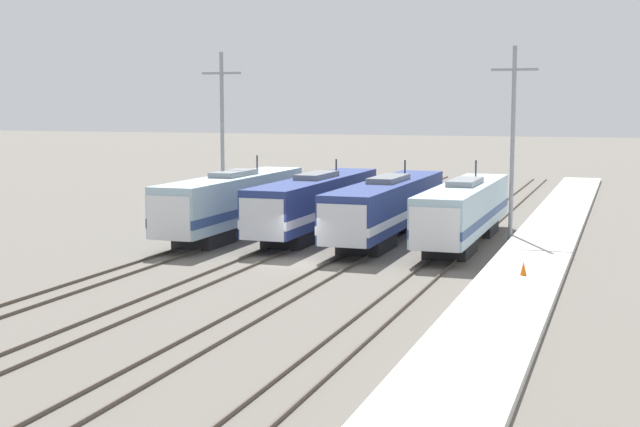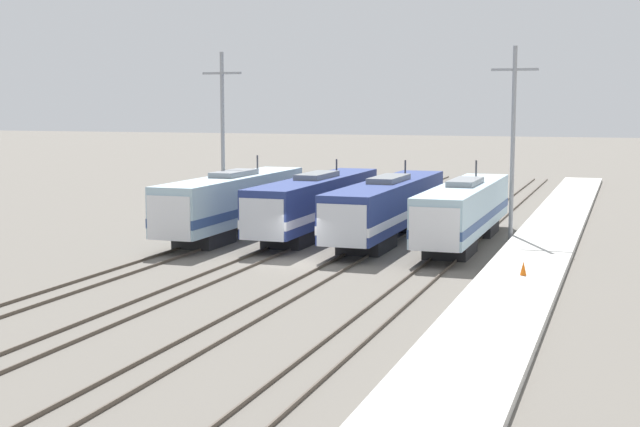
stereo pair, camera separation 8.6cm
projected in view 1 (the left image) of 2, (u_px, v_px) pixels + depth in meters
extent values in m
plane|color=#666059|center=(296.00, 263.00, 48.83)|extent=(400.00, 400.00, 0.00)
cube|color=#4C4238|center=(163.00, 254.00, 51.50)|extent=(0.07, 120.00, 0.15)
cube|color=#4C4238|center=(185.00, 255.00, 51.03)|extent=(0.07, 120.00, 0.15)
cube|color=#4C4238|center=(242.00, 259.00, 49.87)|extent=(0.07, 120.00, 0.15)
cube|color=#4C4238|center=(266.00, 260.00, 49.40)|extent=(0.07, 120.00, 0.15)
cube|color=#4C4238|center=(327.00, 264.00, 48.24)|extent=(0.07, 120.00, 0.15)
cube|color=#4C4238|center=(352.00, 265.00, 47.77)|extent=(0.07, 120.00, 0.15)
cube|color=#4C4238|center=(417.00, 269.00, 46.61)|extent=(0.07, 120.00, 0.15)
cube|color=#4C4238|center=(444.00, 271.00, 46.15)|extent=(0.07, 120.00, 0.15)
cube|color=#232326|center=(204.00, 238.00, 54.94)|extent=(2.54, 3.91, 0.95)
cube|color=#232326|center=(261.00, 220.00, 63.28)|extent=(2.54, 3.91, 0.95)
cube|color=#9EBCCC|center=(234.00, 199.00, 58.87)|extent=(2.98, 17.78, 3.01)
cube|color=navy|center=(234.00, 208.00, 58.94)|extent=(3.02, 17.82, 0.54)
cube|color=silver|center=(175.00, 217.00, 51.30)|extent=(2.74, 1.77, 2.56)
cube|color=black|center=(168.00, 208.00, 50.47)|extent=(2.33, 0.08, 0.72)
cube|color=gray|center=(234.00, 173.00, 58.66)|extent=(1.64, 4.45, 0.35)
cylinder|color=#38383D|center=(257.00, 164.00, 62.28)|extent=(0.12, 0.12, 1.16)
cube|color=black|center=(292.00, 237.00, 55.14)|extent=(2.52, 4.17, 0.95)
cube|color=black|center=(339.00, 219.00, 64.02)|extent=(2.52, 4.17, 0.95)
cube|color=navy|center=(317.00, 199.00, 59.35)|extent=(2.96, 18.93, 2.84)
cube|color=silver|center=(317.00, 208.00, 59.42)|extent=(3.00, 18.97, 0.51)
cube|color=silver|center=(267.00, 218.00, 51.20)|extent=(2.72, 1.70, 2.42)
cube|color=black|center=(262.00, 210.00, 50.42)|extent=(2.31, 0.08, 0.68)
cube|color=slate|center=(317.00, 175.00, 59.16)|extent=(1.63, 4.73, 0.35)
cylinder|color=#38383D|center=(336.00, 166.00, 63.02)|extent=(0.12, 0.12, 1.02)
cube|color=black|center=(367.00, 243.00, 53.01)|extent=(2.60, 4.37, 0.95)
cube|color=black|center=(406.00, 222.00, 62.32)|extent=(2.60, 4.37, 0.95)
cube|color=navy|center=(389.00, 203.00, 57.44)|extent=(3.06, 19.85, 2.78)
cube|color=silver|center=(388.00, 211.00, 57.51)|extent=(3.10, 19.89, 0.50)
cube|color=silver|center=(347.00, 224.00, 49.03)|extent=(2.81, 2.07, 2.36)
cube|color=black|center=(342.00, 216.00, 48.07)|extent=(2.39, 0.08, 0.66)
cube|color=slate|center=(389.00, 179.00, 57.25)|extent=(1.68, 4.96, 0.35)
cylinder|color=#38383D|center=(405.00, 168.00, 61.30)|extent=(0.12, 0.12, 1.12)
cube|color=#232326|center=(450.00, 247.00, 51.29)|extent=(2.50, 4.01, 0.95)
cube|color=#232326|center=(476.00, 227.00, 59.83)|extent=(2.50, 4.01, 0.95)
cube|color=#9EBCCC|center=(465.00, 207.00, 55.34)|extent=(2.94, 18.21, 2.76)
cube|color=navy|center=(464.00, 216.00, 55.40)|extent=(2.98, 18.25, 0.50)
cube|color=silver|center=(438.00, 227.00, 47.73)|extent=(2.71, 2.14, 2.35)
cube|color=black|center=(434.00, 220.00, 46.74)|extent=(2.30, 0.08, 0.66)
cube|color=gray|center=(465.00, 182.00, 55.15)|extent=(1.62, 4.55, 0.35)
cylinder|color=#38383D|center=(476.00, 170.00, 58.85)|extent=(0.12, 0.12, 1.28)
cylinder|color=gray|center=(222.00, 140.00, 63.07)|extent=(0.27, 0.27, 12.31)
cube|color=gray|center=(221.00, 73.00, 62.50)|extent=(2.94, 0.16, 0.16)
cylinder|color=gray|center=(513.00, 144.00, 56.48)|extent=(0.27, 0.27, 12.31)
cube|color=gray|center=(514.00, 70.00, 55.91)|extent=(2.94, 0.16, 0.16)
cube|color=beige|center=(523.00, 274.00, 44.83)|extent=(4.00, 120.00, 0.36)
cone|color=orange|center=(523.00, 268.00, 43.50)|extent=(0.33, 0.33, 0.69)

